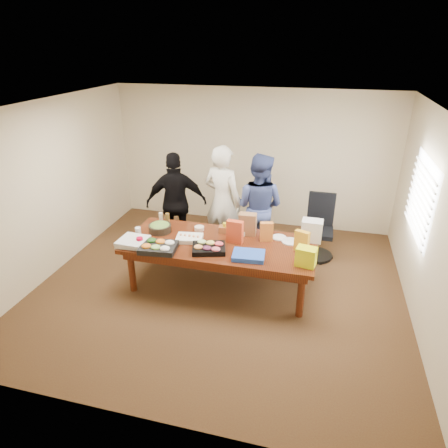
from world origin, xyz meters
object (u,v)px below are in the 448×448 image
(sheet_cake, at_px, (190,238))
(conference_table, at_px, (220,265))
(salad_bowl, at_px, (160,228))
(office_chair, at_px, (319,229))
(person_center, at_px, (223,202))
(person_right, at_px, (258,207))

(sheet_cake, bearing_deg, conference_table, -4.59)
(sheet_cake, bearing_deg, salad_bowl, 153.20)
(office_chair, xyz_separation_m, person_center, (-1.64, -0.22, 0.44))
(conference_table, bearing_deg, sheet_cake, -175.42)
(conference_table, xyz_separation_m, person_center, (-0.23, 1.05, 0.60))
(sheet_cake, relative_size, salad_bowl, 1.09)
(salad_bowl, bearing_deg, person_center, 49.32)
(conference_table, xyz_separation_m, salad_bowl, (-1.01, 0.14, 0.43))
(person_center, bearing_deg, sheet_cake, 97.19)
(conference_table, relative_size, person_right, 1.52)
(person_right, bearing_deg, person_center, 20.09)
(person_right, xyz_separation_m, sheet_cake, (-0.84, -1.16, -0.13))
(office_chair, height_order, sheet_cake, office_chair)
(person_right, relative_size, salad_bowl, 5.20)
(person_right, bearing_deg, conference_table, 84.25)
(conference_table, distance_m, person_right, 1.30)
(conference_table, height_order, office_chair, office_chair)
(office_chair, bearing_deg, person_right, -172.09)
(person_right, height_order, salad_bowl, person_right)
(person_center, distance_m, person_right, 0.61)
(sheet_cake, height_order, salad_bowl, salad_bowl)
(office_chair, xyz_separation_m, salad_bowl, (-2.42, -1.13, 0.27))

